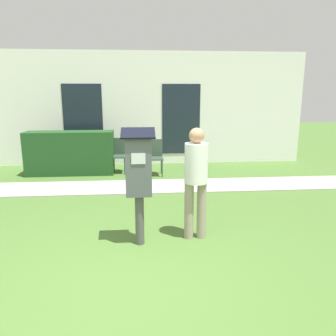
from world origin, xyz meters
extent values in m
plane|color=#476B2D|center=(0.00, 0.00, 0.00)|extent=(40.00, 40.00, 0.00)
cube|color=#A3A099|center=(0.00, 3.89, 0.01)|extent=(12.00, 1.10, 0.02)
cube|color=white|center=(0.00, 6.50, 1.60)|extent=(10.00, 0.24, 3.20)
cube|color=#19232D|center=(-1.40, 6.37, 1.30)|extent=(1.10, 0.02, 2.00)
cube|color=#19232D|center=(1.40, 6.37, 1.30)|extent=(1.10, 0.02, 2.00)
cylinder|color=#4C4C4C|center=(0.19, 1.06, 0.35)|extent=(0.12, 0.12, 0.70)
cube|color=#4C5156|center=(0.19, 1.06, 1.10)|extent=(0.34, 0.22, 0.80)
cube|color=silver|center=(0.19, 0.94, 1.22)|extent=(0.18, 0.01, 0.14)
cube|color=black|center=(0.19, 1.06, 1.53)|extent=(0.44, 0.31, 0.12)
cylinder|color=gray|center=(0.88, 1.19, 0.41)|extent=(0.13, 0.13, 0.82)
cylinder|color=gray|center=(1.06, 1.19, 0.41)|extent=(0.13, 0.13, 0.82)
cylinder|color=white|center=(0.97, 1.19, 1.09)|extent=(0.32, 0.32, 0.55)
sphere|color=tan|center=(0.97, 1.19, 1.48)|extent=(0.21, 0.21, 0.21)
cylinder|color=#334738|center=(-0.59, 5.09, 0.21)|extent=(0.03, 0.03, 0.42)
cylinder|color=#334738|center=(-0.21, 5.09, 0.21)|extent=(0.03, 0.03, 0.42)
cylinder|color=#334738|center=(-0.59, 5.47, 0.21)|extent=(0.03, 0.03, 0.42)
cylinder|color=#334738|center=(-0.21, 5.47, 0.21)|extent=(0.03, 0.03, 0.42)
cube|color=#334738|center=(-0.40, 5.28, 0.44)|extent=(0.44, 0.44, 0.04)
cube|color=#334738|center=(-0.40, 5.48, 0.68)|extent=(0.44, 0.04, 0.44)
cylinder|color=#334738|center=(0.36, 4.74, 0.21)|extent=(0.03, 0.03, 0.42)
cylinder|color=#334738|center=(0.74, 4.74, 0.21)|extent=(0.03, 0.03, 0.42)
cylinder|color=#334738|center=(0.36, 5.12, 0.21)|extent=(0.03, 0.03, 0.42)
cylinder|color=#334738|center=(0.74, 5.12, 0.21)|extent=(0.03, 0.03, 0.42)
cube|color=#334738|center=(0.55, 4.93, 0.44)|extent=(0.44, 0.44, 0.04)
cube|color=#334738|center=(0.55, 5.13, 0.68)|extent=(0.44, 0.04, 0.44)
cube|color=#1E471E|center=(-1.58, 5.26, 0.55)|extent=(2.18, 0.60, 1.10)
camera|label=1|loc=(0.23, -3.14, 2.02)|focal=35.00mm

